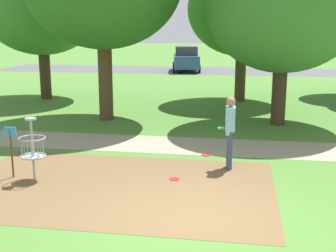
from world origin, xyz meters
name	(u,v)px	position (x,y,z in m)	size (l,w,h in m)	color
ground_plane	(192,219)	(0.00, 0.00, 0.00)	(160.00, 160.00, 0.00)	#47752D
dirt_tee_pad	(115,186)	(-1.79, 1.38, 0.00)	(6.67, 4.31, 0.01)	brown
disc_golf_basket	(30,147)	(-3.69, 1.47, 0.75)	(0.98, 0.58, 1.39)	#9E9EA3
player_throwing	(230,128)	(0.55, 2.99, 0.97)	(0.40, 0.47, 1.71)	#384260
frisbee_by_tee	(174,179)	(-0.61, 2.00, 0.01)	(0.23, 0.23, 0.02)	red
frisbee_mid_grass	(206,155)	(-0.06, 4.00, 0.01)	(0.24, 0.24, 0.02)	red
tree_near_left	(284,6)	(2.05, 8.17, 3.92)	(5.10, 5.10, 6.10)	#422D1E
tree_mid_right	(243,9)	(0.72, 12.94, 4.00)	(4.77, 4.77, 6.05)	#4C3823
tree_far_left	(41,3)	(-8.15, 12.13, 4.30)	(5.41, 5.41, 6.61)	#422D1E
parking_lot_strip	(231,71)	(0.00, 26.70, 0.00)	(36.00, 6.00, 0.01)	#4C4C51
parked_car_leftmost	(186,59)	(-3.32, 25.93, 0.92)	(2.46, 4.43, 1.84)	#2D4784
gravel_path	(211,146)	(0.00, 4.88, 0.00)	(40.00, 1.87, 0.00)	gray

